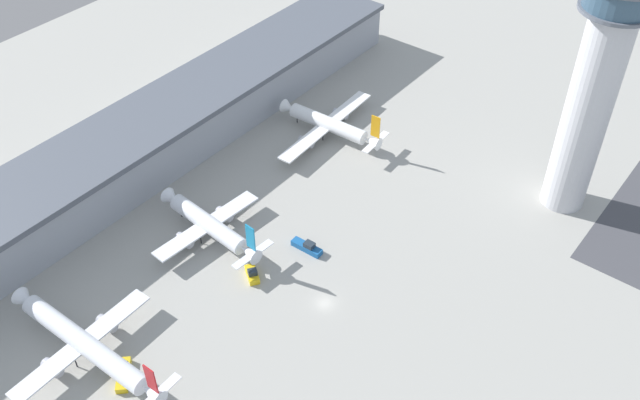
# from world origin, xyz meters

# --- Properties ---
(ground_plane) EXTENTS (1000.00, 1000.00, 0.00)m
(ground_plane) POSITION_xyz_m (0.00, 0.00, 0.00)
(ground_plane) COLOR #9E9B93
(terminal_building) EXTENTS (214.59, 25.00, 15.06)m
(terminal_building) POSITION_xyz_m (0.00, 70.00, 7.63)
(terminal_building) COLOR #9399A3
(terminal_building) RESTS_ON ground
(control_tower) EXTENTS (16.94, 16.94, 66.16)m
(control_tower) POSITION_xyz_m (67.02, -27.62, 34.13)
(control_tower) COLOR #BCBCC1
(control_tower) RESTS_ON ground
(airplane_gate_alpha) EXTENTS (34.29, 44.60, 13.89)m
(airplane_gate_alpha) POSITION_xyz_m (-42.72, 30.03, 4.74)
(airplane_gate_alpha) COLOR silver
(airplane_gate_alpha) RESTS_ON ground
(airplane_gate_bravo) EXTENTS (31.31, 33.82, 13.44)m
(airplane_gate_bravo) POSITION_xyz_m (-0.55, 35.82, 4.26)
(airplane_gate_bravo) COLOR silver
(airplane_gate_bravo) RESTS_ON ground
(airplane_gate_charlie) EXTENTS (41.89, 34.20, 13.00)m
(airplane_gate_charlie) POSITION_xyz_m (52.08, 38.89, 3.96)
(airplane_gate_charlie) COLOR white
(airplane_gate_charlie) RESTS_ON ground
(service_truck_catering) EXTENTS (7.51, 7.39, 2.64)m
(service_truck_catering) POSITION_xyz_m (-41.29, 20.57, 0.91)
(service_truck_catering) COLOR black
(service_truck_catering) RESTS_ON ground
(service_truck_fuel) EXTENTS (5.23, 6.10, 2.79)m
(service_truck_fuel) POSITION_xyz_m (-4.15, 18.39, 0.97)
(service_truck_fuel) COLOR black
(service_truck_fuel) RESTS_ON ground
(service_truck_baggage) EXTENTS (2.54, 8.33, 2.73)m
(service_truck_baggage) POSITION_xyz_m (10.90, 13.88, 0.95)
(service_truck_baggage) COLOR black
(service_truck_baggage) RESTS_ON ground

